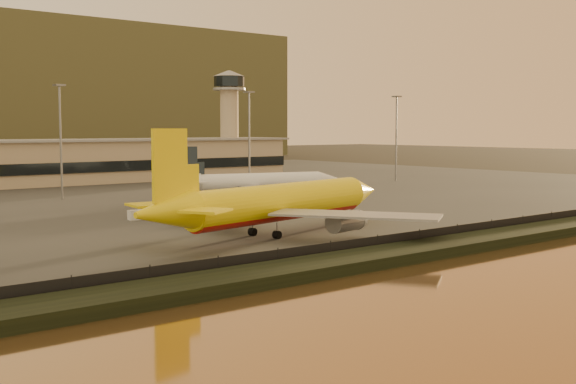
% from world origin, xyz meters
% --- Properties ---
extents(ground, '(900.00, 900.00, 0.00)m').
position_xyz_m(ground, '(0.00, 0.00, 0.00)').
color(ground, black).
rests_on(ground, ground).
extents(embankment, '(320.00, 7.00, 1.40)m').
position_xyz_m(embankment, '(0.00, -17.00, 0.70)').
color(embankment, black).
rests_on(embankment, ground).
extents(tarmac, '(320.00, 220.00, 0.20)m').
position_xyz_m(tarmac, '(0.00, 95.00, 0.10)').
color(tarmac, '#2D2D2D').
rests_on(tarmac, ground).
extents(perimeter_fence, '(300.00, 0.05, 2.20)m').
position_xyz_m(perimeter_fence, '(0.00, -13.00, 1.30)').
color(perimeter_fence, black).
rests_on(perimeter_fence, tarmac).
extents(control_tower, '(11.20, 11.20, 35.50)m').
position_xyz_m(control_tower, '(70.00, 131.00, 21.66)').
color(control_tower, tan).
rests_on(control_tower, tarmac).
extents(apron_light_masts, '(152.20, 12.20, 25.40)m').
position_xyz_m(apron_light_masts, '(15.00, 75.00, 15.70)').
color(apron_light_masts, slate).
rests_on(apron_light_masts, tarmac).
extents(dhl_cargo_jet, '(52.36, 50.49, 15.72)m').
position_xyz_m(dhl_cargo_jet, '(-6.14, 7.37, 4.89)').
color(dhl_cargo_jet, yellow).
rests_on(dhl_cargo_jet, tarmac).
extents(white_narrowbody_jet, '(40.40, 38.50, 11.83)m').
position_xyz_m(white_narrowbody_jet, '(25.34, 54.47, 3.73)').
color(white_narrowbody_jet, white).
rests_on(white_narrowbody_jet, tarmac).
extents(gse_vehicle_yellow, '(3.88, 1.94, 1.70)m').
position_xyz_m(gse_vehicle_yellow, '(10.75, 31.26, 1.05)').
color(gse_vehicle_yellow, yellow).
rests_on(gse_vehicle_yellow, tarmac).
extents(gse_vehicle_white, '(3.89, 1.98, 1.70)m').
position_xyz_m(gse_vehicle_white, '(-13.55, 36.50, 1.05)').
color(gse_vehicle_white, white).
rests_on(gse_vehicle_white, tarmac).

